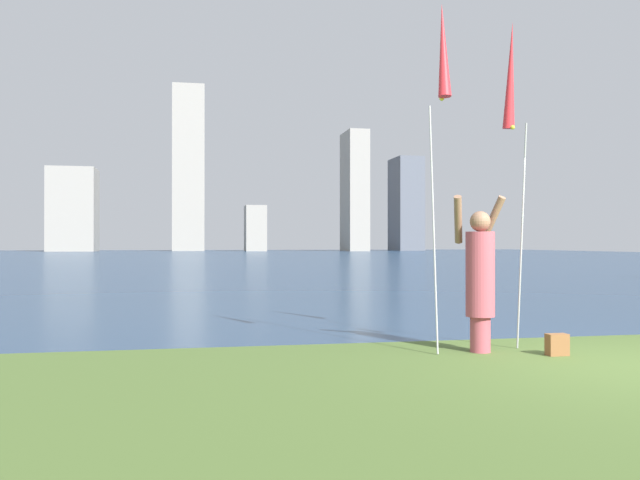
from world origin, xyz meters
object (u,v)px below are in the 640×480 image
(person, at_px, (480,275))
(bag, at_px, (557,345))
(kite_flag_right, at_px, (511,83))
(kite_flag_left, at_px, (443,60))

(person, height_order, bag, person)
(kite_flag_right, distance_m, bag, 3.51)
(person, bearing_deg, bag, -19.16)
(person, height_order, kite_flag_left, kite_flag_left)
(kite_flag_right, relative_size, bag, 16.31)
(person, distance_m, kite_flag_right, 2.66)
(kite_flag_left, bearing_deg, person, 23.52)
(kite_flag_left, height_order, bag, kite_flag_left)
(kite_flag_right, bearing_deg, person, -150.87)
(kite_flag_right, bearing_deg, kite_flag_left, -153.60)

